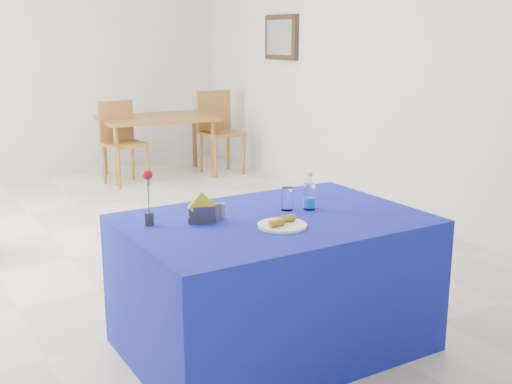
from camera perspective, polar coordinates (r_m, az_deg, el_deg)
floor at (r=5.48m, az=-10.54°, el=-4.84°), size 7.00×7.00×0.00m
room_shell at (r=5.20m, az=-11.40°, el=13.75°), size 7.00×7.00×7.00m
picture_frame at (r=7.75m, az=2.28°, el=13.57°), size 0.06×0.64×0.52m
picture_art at (r=7.74m, az=2.12°, el=13.58°), size 0.02×0.52×0.40m
plate at (r=3.33m, az=2.35°, el=-2.99°), size 0.26×0.26×0.01m
drinking_glass at (r=3.64m, az=2.77°, el=-0.61°), size 0.07×0.07×0.13m
salt_shaker at (r=3.47m, az=-2.98°, el=-1.69°), size 0.03×0.03×0.08m
pepper_shaker at (r=3.47m, az=-3.49°, el=-1.72°), size 0.03×0.03×0.08m
blue_table at (r=3.62m, az=1.58°, el=-8.08°), size 1.60×1.10×0.76m
water_bottle at (r=3.66m, az=4.76°, el=-0.46°), size 0.07×0.07×0.21m
napkin_holder at (r=3.41m, az=-4.84°, el=-1.93°), size 0.16×0.11×0.17m
rose_vase at (r=3.37m, az=-9.54°, el=-0.54°), size 0.05×0.05×0.30m
oak_table at (r=8.05m, az=-8.74°, el=6.14°), size 1.47×1.03×0.76m
chair_bg_left at (r=7.74m, az=-11.90°, el=4.85°), size 0.49×0.49×0.98m
chair_bg_right at (r=8.22m, az=-3.37°, el=5.89°), size 0.47×0.47×1.04m
banana_pieces at (r=3.33m, az=2.35°, el=-2.55°), size 0.18×0.08×0.04m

